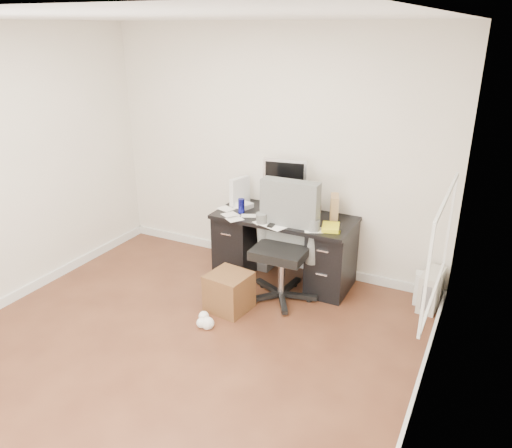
{
  "coord_description": "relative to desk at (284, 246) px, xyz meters",
  "views": [
    {
      "loc": [
        2.27,
        -2.94,
        2.65
      ],
      "look_at": [
        0.18,
        1.2,
        0.8
      ],
      "focal_mm": 35.0,
      "sensor_mm": 36.0,
      "label": 1
    }
  ],
  "objects": [
    {
      "name": "yellow_book",
      "position": [
        0.57,
        -0.13,
        0.37
      ],
      "size": [
        0.24,
        0.27,
        0.04
      ],
      "primitive_type": "cube",
      "rotation": [
        0.0,
        0.0,
        0.27
      ],
      "color": "yellow",
      "rests_on": "desk"
    },
    {
      "name": "desk",
      "position": [
        0.0,
        0.0,
        0.0
      ],
      "size": [
        1.5,
        0.7,
        0.75
      ],
      "color": "black",
      "rests_on": "ground"
    },
    {
      "name": "white_binder",
      "position": [
        -0.61,
        0.12,
        0.51
      ],
      "size": [
        0.2,
        0.3,
        0.31
      ],
      "primitive_type": "cube",
      "rotation": [
        0.0,
        0.0,
        -0.29
      ],
      "color": "silver",
      "rests_on": "desk"
    },
    {
      "name": "room_shell",
      "position": [
        -0.27,
        -1.62,
        1.26
      ],
      "size": [
        4.02,
        4.02,
        2.71
      ],
      "color": "beige",
      "rests_on": "ground"
    },
    {
      "name": "magazine_file",
      "position": [
        0.49,
        0.16,
        0.48
      ],
      "size": [
        0.18,
        0.24,
        0.26
      ],
      "primitive_type": "cube",
      "rotation": [
        0.0,
        0.0,
        0.34
      ],
      "color": "#A2804E",
      "rests_on": "desk"
    },
    {
      "name": "paper_remote",
      "position": [
        0.01,
        -0.3,
        0.36
      ],
      "size": [
        0.33,
        0.29,
        0.02
      ],
      "primitive_type": null,
      "rotation": [
        0.0,
        0.0,
        -0.32
      ],
      "color": "white",
      "rests_on": "desk"
    },
    {
      "name": "loose_papers",
      "position": [
        -0.2,
        -0.05,
        0.35
      ],
      "size": [
        1.1,
        0.6,
        0.0
      ],
      "primitive_type": null,
      "color": "white",
      "rests_on": "desk"
    },
    {
      "name": "lcd_monitor",
      "position": [
        -0.06,
        0.13,
        0.65
      ],
      "size": [
        0.51,
        0.35,
        0.6
      ],
      "primitive_type": null,
      "rotation": [
        0.0,
        0.0,
        0.17
      ],
      "color": "silver",
      "rests_on": "desk"
    },
    {
      "name": "pc_tower",
      "position": [
        1.56,
        0.1,
        -0.2
      ],
      "size": [
        0.21,
        0.41,
        0.39
      ],
      "primitive_type": "cube",
      "rotation": [
        0.0,
        0.0,
        -0.09
      ],
      "color": "beige",
      "rests_on": "ground"
    },
    {
      "name": "wicker_basket",
      "position": [
        -0.22,
        -0.83,
        -0.21
      ],
      "size": [
        0.43,
        0.43,
        0.39
      ],
      "primitive_type": "cube",
      "rotation": [
        0.0,
        0.0,
        -0.12
      ],
      "color": "#4A2916",
      "rests_on": "ground"
    },
    {
      "name": "shopping_bag",
      "position": [
        1.52,
        0.14,
        -0.23
      ],
      "size": [
        0.28,
        0.21,
        0.34
      ],
      "primitive_type": "cube",
      "rotation": [
        0.0,
        0.0,
        0.14
      ],
      "color": "silver",
      "rests_on": "ground"
    },
    {
      "name": "keyboard",
      "position": [
        0.05,
        -0.11,
        0.36
      ],
      "size": [
        0.41,
        0.18,
        0.02
      ],
      "primitive_type": "cube",
      "rotation": [
        0.0,
        0.0,
        0.12
      ],
      "color": "black",
      "rests_on": "desk"
    },
    {
      "name": "desk_printer",
      "position": [
        -0.37,
        0.17,
        -0.31
      ],
      "size": [
        0.33,
        0.27,
        0.19
      ],
      "primitive_type": "cube",
      "rotation": [
        0.0,
        0.0,
        -0.04
      ],
      "color": "slate",
      "rests_on": "ground"
    },
    {
      "name": "travel_mug",
      "position": [
        -0.46,
        -0.12,
        0.43
      ],
      "size": [
        0.09,
        0.09,
        0.16
      ],
      "primitive_type": "cylinder",
      "rotation": [
        0.0,
        0.0,
        0.34
      ],
      "color": "navy",
      "rests_on": "desk"
    },
    {
      "name": "ground",
      "position": [
        -0.3,
        -1.65,
        -0.4
      ],
      "size": [
        4.0,
        4.0,
        0.0
      ],
      "primitive_type": "plane",
      "color": "#452316",
      "rests_on": "ground"
    },
    {
      "name": "pen_cup",
      "position": [
        0.28,
        0.24,
        0.45
      ],
      "size": [
        0.09,
        0.09,
        0.21
      ],
      "primitive_type": null,
      "rotation": [
        0.0,
        0.0,
        0.08
      ],
      "color": "#552B18",
      "rests_on": "desk"
    },
    {
      "name": "office_chair",
      "position": [
        0.15,
        -0.4,
        0.21
      ],
      "size": [
        0.71,
        0.71,
        1.22
      ],
      "primitive_type": null,
      "rotation": [
        0.0,
        0.0,
        0.03
      ],
      "color": "#4D504D",
      "rests_on": "ground"
    },
    {
      "name": "computer_mouse",
      "position": [
        0.37,
        -0.02,
        0.38
      ],
      "size": [
        0.07,
        0.07,
        0.06
      ],
      "primitive_type": "sphere",
      "rotation": [
        0.0,
        0.0,
        0.3
      ],
      "color": "silver",
      "rests_on": "desk"
    }
  ]
}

